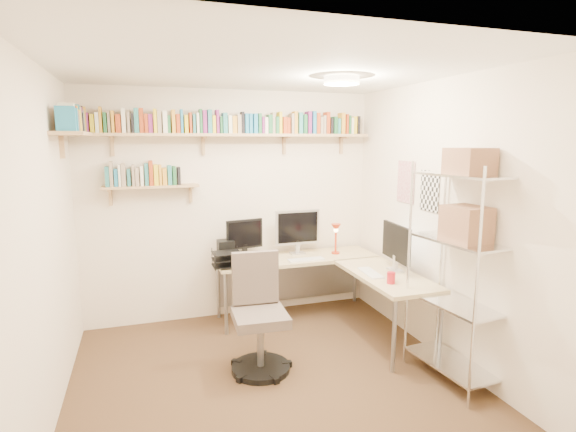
% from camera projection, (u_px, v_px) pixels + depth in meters
% --- Properties ---
extents(ground, '(3.20, 3.20, 0.00)m').
position_uv_depth(ground, '(270.00, 377.00, 3.78)').
color(ground, '#44321D').
rests_on(ground, ground).
extents(room_shell, '(3.24, 3.04, 2.52)m').
position_uv_depth(room_shell, '(269.00, 194.00, 3.52)').
color(room_shell, '#F3DAC6').
rests_on(room_shell, ground).
extents(wall_shelves, '(3.12, 1.09, 0.79)m').
position_uv_depth(wall_shelves, '(193.00, 134.00, 4.53)').
color(wall_shelves, tan).
rests_on(wall_shelves, ground).
extents(corner_desk, '(1.84, 1.76, 1.20)m').
position_uv_depth(corner_desk, '(308.00, 262.00, 4.77)').
color(corner_desk, beige).
rests_on(corner_desk, ground).
extents(office_chair, '(0.53, 0.54, 1.01)m').
position_uv_depth(office_chair, '(259.00, 322.00, 3.86)').
color(office_chair, black).
rests_on(office_chair, ground).
extents(wire_rack, '(0.45, 0.81, 1.91)m').
position_uv_depth(wire_rack, '(463.00, 227.00, 3.50)').
color(wire_rack, silver).
rests_on(wire_rack, ground).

